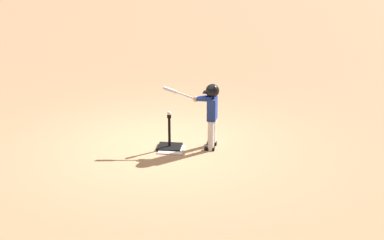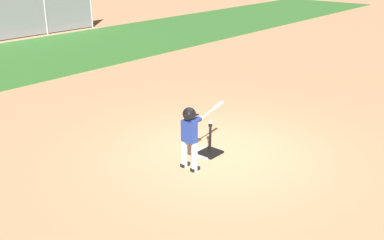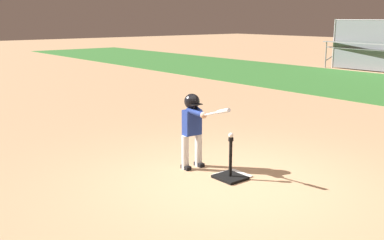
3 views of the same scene
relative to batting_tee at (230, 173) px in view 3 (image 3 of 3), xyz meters
name	(u,v)px [view 3 (image 3 of 3)]	position (x,y,z in m)	size (l,w,h in m)	color
ground_plane	(233,184)	(0.18, -0.11, -0.09)	(90.00, 90.00, 0.00)	tan
home_plate	(232,176)	(-0.05, 0.09, -0.08)	(0.44, 0.44, 0.02)	white
batting_tee	(230,173)	(0.00, 0.00, 0.00)	(0.43, 0.39, 0.63)	black
batter_child	(193,122)	(-0.73, -0.12, 0.68)	(1.02, 0.38, 1.20)	silver
baseball	(231,135)	(0.00, 0.00, 0.58)	(0.07, 0.07, 0.07)	white
bleachers_far_right	(370,56)	(-6.42, 15.18, 0.54)	(3.81, 2.91, 1.28)	gray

